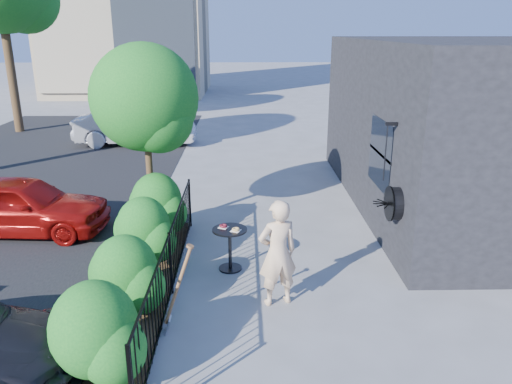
{
  "coord_description": "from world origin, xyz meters",
  "views": [
    {
      "loc": [
        -0.24,
        -7.46,
        4.24
      ],
      "look_at": [
        -0.05,
        1.77,
        1.2
      ],
      "focal_mm": 35.0,
      "sensor_mm": 36.0,
      "label": 1
    }
  ],
  "objects_px": {
    "car_silver": "(136,126)",
    "patio_tree": "(148,105)",
    "shovel": "(176,294)",
    "woman": "(278,253)",
    "cafe_table": "(230,242)",
    "car_red": "(21,205)"
  },
  "relations": [
    {
      "from": "car_silver",
      "to": "patio_tree",
      "type": "bearing_deg",
      "value": -167.01
    },
    {
      "from": "shovel",
      "to": "woman",
      "type": "bearing_deg",
      "value": 28.13
    },
    {
      "from": "woman",
      "to": "car_silver",
      "type": "xyz_separation_m",
      "value": [
        -4.65,
        11.68,
        -0.14
      ]
    },
    {
      "from": "cafe_table",
      "to": "car_silver",
      "type": "bearing_deg",
      "value": 110.25
    },
    {
      "from": "shovel",
      "to": "car_silver",
      "type": "distance_m",
      "value": 12.87
    },
    {
      "from": "patio_tree",
      "to": "woman",
      "type": "bearing_deg",
      "value": -51.3
    },
    {
      "from": "car_silver",
      "to": "woman",
      "type": "bearing_deg",
      "value": -159.51
    },
    {
      "from": "patio_tree",
      "to": "car_red",
      "type": "bearing_deg",
      "value": -178.87
    },
    {
      "from": "patio_tree",
      "to": "cafe_table",
      "type": "height_order",
      "value": "patio_tree"
    },
    {
      "from": "cafe_table",
      "to": "woman",
      "type": "distance_m",
      "value": 1.47
    },
    {
      "from": "shovel",
      "to": "car_silver",
      "type": "height_order",
      "value": "car_silver"
    },
    {
      "from": "car_red",
      "to": "patio_tree",
      "type": "bearing_deg",
      "value": -85.06
    },
    {
      "from": "car_red",
      "to": "car_silver",
      "type": "bearing_deg",
      "value": -0.68
    },
    {
      "from": "woman",
      "to": "shovel",
      "type": "xyz_separation_m",
      "value": [
        -1.5,
        -0.8,
        -0.25
      ]
    },
    {
      "from": "shovel",
      "to": "cafe_table",
      "type": "bearing_deg",
      "value": 70.47
    },
    {
      "from": "cafe_table",
      "to": "shovel",
      "type": "relative_size",
      "value": 0.6
    },
    {
      "from": "cafe_table",
      "to": "car_silver",
      "type": "height_order",
      "value": "car_silver"
    },
    {
      "from": "cafe_table",
      "to": "shovel",
      "type": "height_order",
      "value": "shovel"
    },
    {
      "from": "shovel",
      "to": "car_silver",
      "type": "bearing_deg",
      "value": 104.19
    },
    {
      "from": "shovel",
      "to": "patio_tree",
      "type": "bearing_deg",
      "value": 104.1
    },
    {
      "from": "woman",
      "to": "car_red",
      "type": "distance_m",
      "value": 6.14
    },
    {
      "from": "car_silver",
      "to": "car_red",
      "type": "bearing_deg",
      "value": 174.27
    }
  ]
}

